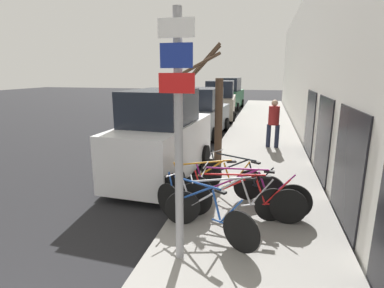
{
  "coord_description": "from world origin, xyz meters",
  "views": [
    {
      "loc": [
        2.72,
        -0.87,
        2.93
      ],
      "look_at": [
        0.99,
        6.18,
        1.18
      ],
      "focal_mm": 28.0,
      "sensor_mm": 36.0,
      "label": 1
    }
  ],
  "objects_px": {
    "bicycle_0": "(201,211)",
    "parked_car_1": "(202,114)",
    "parked_car_0": "(163,139)",
    "pedestrian_near": "(274,120)",
    "parked_car_2": "(220,102)",
    "bicycle_2": "(240,200)",
    "street_tree": "(215,115)",
    "bicycle_4": "(212,184)",
    "parked_car_3": "(229,95)",
    "bicycle_5": "(239,179)",
    "signpost": "(178,133)",
    "bicycle_1": "(228,203)",
    "bicycle_3": "(243,194)"
  },
  "relations": [
    {
      "from": "bicycle_0",
      "to": "parked_car_1",
      "type": "distance_m",
      "value": 9.09
    },
    {
      "from": "parked_car_0",
      "to": "pedestrian_near",
      "type": "relative_size",
      "value": 2.46
    },
    {
      "from": "parked_car_2",
      "to": "bicycle_2",
      "type": "bearing_deg",
      "value": -83.62
    },
    {
      "from": "parked_car_0",
      "to": "parked_car_1",
      "type": "bearing_deg",
      "value": 93.98
    },
    {
      "from": "parked_car_1",
      "to": "street_tree",
      "type": "relative_size",
      "value": 1.28
    },
    {
      "from": "parked_car_0",
      "to": "street_tree",
      "type": "relative_size",
      "value": 1.24
    },
    {
      "from": "bicycle_0",
      "to": "bicycle_4",
      "type": "xyz_separation_m",
      "value": [
        -0.04,
        1.32,
        0.0
      ]
    },
    {
      "from": "street_tree",
      "to": "pedestrian_near",
      "type": "bearing_deg",
      "value": 63.7
    },
    {
      "from": "parked_car_2",
      "to": "parked_car_3",
      "type": "distance_m",
      "value": 5.71
    },
    {
      "from": "bicycle_4",
      "to": "bicycle_5",
      "type": "bearing_deg",
      "value": -66.76
    },
    {
      "from": "parked_car_0",
      "to": "bicycle_4",
      "type": "bearing_deg",
      "value": -42.19
    },
    {
      "from": "parked_car_2",
      "to": "bicycle_5",
      "type": "bearing_deg",
      "value": -83.27
    },
    {
      "from": "signpost",
      "to": "bicycle_4",
      "type": "bearing_deg",
      "value": 86.44
    },
    {
      "from": "bicycle_4",
      "to": "parked_car_3",
      "type": "relative_size",
      "value": 0.47
    },
    {
      "from": "bicycle_0",
      "to": "bicycle_5",
      "type": "xyz_separation_m",
      "value": [
        0.49,
        1.84,
        -0.0
      ]
    },
    {
      "from": "parked_car_0",
      "to": "parked_car_2",
      "type": "distance_m",
      "value": 11.18
    },
    {
      "from": "bicycle_5",
      "to": "street_tree",
      "type": "distance_m",
      "value": 2.14
    },
    {
      "from": "bicycle_1",
      "to": "bicycle_3",
      "type": "relative_size",
      "value": 0.86
    },
    {
      "from": "bicycle_3",
      "to": "parked_car_1",
      "type": "height_order",
      "value": "parked_car_1"
    },
    {
      "from": "bicycle_1",
      "to": "street_tree",
      "type": "distance_m",
      "value": 3.25
    },
    {
      "from": "bicycle_4",
      "to": "pedestrian_near",
      "type": "xyz_separation_m",
      "value": [
        1.35,
        5.4,
        0.63
      ]
    },
    {
      "from": "bicycle_2",
      "to": "parked_car_3",
      "type": "distance_m",
      "value": 19.44
    },
    {
      "from": "bicycle_1",
      "to": "street_tree",
      "type": "height_order",
      "value": "street_tree"
    },
    {
      "from": "bicycle_5",
      "to": "parked_car_1",
      "type": "bearing_deg",
      "value": 51.28
    },
    {
      "from": "signpost",
      "to": "bicycle_2",
      "type": "xyz_separation_m",
      "value": [
        0.79,
        1.44,
        -1.54
      ]
    },
    {
      "from": "bicycle_2",
      "to": "parked_car_1",
      "type": "relative_size",
      "value": 0.54
    },
    {
      "from": "parked_car_2",
      "to": "bicycle_4",
      "type": "bearing_deg",
      "value": -85.98
    },
    {
      "from": "pedestrian_near",
      "to": "parked_car_2",
      "type": "bearing_deg",
      "value": 116.61
    },
    {
      "from": "bicycle_1",
      "to": "pedestrian_near",
      "type": "relative_size",
      "value": 1.26
    },
    {
      "from": "pedestrian_near",
      "to": "bicycle_3",
      "type": "bearing_deg",
      "value": -92.66
    },
    {
      "from": "bicycle_2",
      "to": "signpost",
      "type": "bearing_deg",
      "value": 148.49
    },
    {
      "from": "bicycle_4",
      "to": "bicycle_0",
      "type": "bearing_deg",
      "value": 160.12
    },
    {
      "from": "parked_car_1",
      "to": "bicycle_2",
      "type": "bearing_deg",
      "value": -69.69
    },
    {
      "from": "signpost",
      "to": "bicycle_1",
      "type": "distance_m",
      "value": 2.08
    },
    {
      "from": "bicycle_2",
      "to": "parked_car_0",
      "type": "height_order",
      "value": "parked_car_0"
    },
    {
      "from": "bicycle_5",
      "to": "parked_car_0",
      "type": "bearing_deg",
      "value": 94.98
    },
    {
      "from": "bicycle_2",
      "to": "parked_car_3",
      "type": "relative_size",
      "value": 0.53
    },
    {
      "from": "parked_car_2",
      "to": "bicycle_0",
      "type": "bearing_deg",
      "value": -86.55
    },
    {
      "from": "parked_car_1",
      "to": "parked_car_2",
      "type": "bearing_deg",
      "value": 92.85
    },
    {
      "from": "signpost",
      "to": "parked_car_1",
      "type": "bearing_deg",
      "value": 99.99
    },
    {
      "from": "signpost",
      "to": "bicycle_5",
      "type": "bearing_deg",
      "value": 75.95
    },
    {
      "from": "parked_car_0",
      "to": "street_tree",
      "type": "bearing_deg",
      "value": 17.43
    },
    {
      "from": "signpost",
      "to": "parked_car_3",
      "type": "distance_m",
      "value": 20.79
    },
    {
      "from": "signpost",
      "to": "bicycle_5",
      "type": "distance_m",
      "value": 3.12
    },
    {
      "from": "bicycle_0",
      "to": "bicycle_5",
      "type": "relative_size",
      "value": 1.0
    },
    {
      "from": "parked_car_1",
      "to": "parked_car_0",
      "type": "bearing_deg",
      "value": -85.27
    },
    {
      "from": "signpost",
      "to": "pedestrian_near",
      "type": "bearing_deg",
      "value": 78.83
    },
    {
      "from": "bicycle_1",
      "to": "parked_car_1",
      "type": "bearing_deg",
      "value": -2.9
    },
    {
      "from": "bicycle_2",
      "to": "parked_car_1",
      "type": "bearing_deg",
      "value": 14.28
    },
    {
      "from": "bicycle_0",
      "to": "pedestrian_near",
      "type": "xyz_separation_m",
      "value": [
        1.31,
        6.72,
        0.63
      ]
    }
  ]
}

